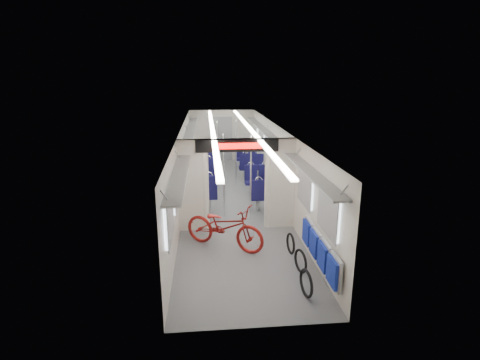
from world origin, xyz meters
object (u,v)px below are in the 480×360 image
(bike_hoop_b, at_px, (300,262))
(seat_bay_near_left, at_px, (201,182))
(seat_bay_far_right, at_px, (249,160))
(flip_bench, at_px, (320,250))
(seat_bay_near_right, at_px, (262,185))
(stanchion_near_right, at_px, (251,179))
(seat_bay_far_left, at_px, (202,159))
(bike_hoop_c, at_px, (291,245))
(stanchion_far_right, at_px, (236,153))
(stanchion_far_left, at_px, (218,155))
(bike_hoop_a, at_px, (306,284))
(stanchion_near_left, at_px, (224,176))
(bicycle, at_px, (224,226))

(bike_hoop_b, bearing_deg, seat_bay_near_left, 112.56)
(seat_bay_far_right, bearing_deg, bike_hoop_b, -89.14)
(flip_bench, height_order, seat_bay_near_right, seat_bay_near_right)
(seat_bay_near_left, height_order, stanchion_near_right, stanchion_near_right)
(flip_bench, xyz_separation_m, seat_bay_far_left, (-2.29, 8.30, -0.01))
(bike_hoop_c, bearing_deg, bike_hoop_b, -89.14)
(seat_bay_far_left, bearing_deg, bike_hoop_c, -74.75)
(flip_bench, distance_m, stanchion_far_right, 6.65)
(seat_bay_near_right, relative_size, stanchion_far_left, 0.84)
(bike_hoop_a, xyz_separation_m, stanchion_far_right, (-0.65, 7.15, 0.92))
(bike_hoop_b, distance_m, bike_hoop_c, 0.83)
(seat_bay_near_right, height_order, stanchion_near_left, stanchion_near_left)
(seat_bay_far_left, distance_m, stanchion_far_left, 2.14)
(bicycle, xyz_separation_m, seat_bay_near_right, (1.32, 3.11, 0.01))
(bicycle, bearing_deg, stanchion_near_left, 28.88)
(bike_hoop_a, height_order, stanchion_near_left, stanchion_near_left)
(bike_hoop_a, bearing_deg, seat_bay_near_left, 108.51)
(flip_bench, relative_size, seat_bay_far_left, 0.94)
(seat_bay_far_right, distance_m, stanchion_near_right, 5.13)
(bike_hoop_a, distance_m, seat_bay_far_right, 8.79)
(bike_hoop_c, relative_size, stanchion_near_right, 0.21)
(bike_hoop_b, xyz_separation_m, stanchion_near_right, (-0.65, 2.89, 0.93))
(flip_bench, bearing_deg, bicycle, 139.46)
(flip_bench, height_order, stanchion_near_right, stanchion_near_right)
(bike_hoop_c, bearing_deg, stanchion_near_right, 107.22)
(stanchion_near_left, bearing_deg, bike_hoop_c, -61.21)
(stanchion_far_left, bearing_deg, bike_hoop_b, -77.01)
(flip_bench, height_order, seat_bay_near_left, seat_bay_near_left)
(bicycle, relative_size, bike_hoop_b, 3.94)
(seat_bay_near_right, bearing_deg, bicycle, -112.92)
(stanchion_near_left, bearing_deg, seat_bay_far_right, 75.54)
(bike_hoop_b, relative_size, seat_bay_far_left, 0.22)
(stanchion_near_right, height_order, stanchion_far_right, same)
(stanchion_far_left, xyz_separation_m, stanchion_far_right, (0.65, 0.22, 0.00))
(seat_bay_far_right, bearing_deg, stanchion_near_right, -96.00)
(bicycle, xyz_separation_m, bike_hoop_c, (1.42, -0.44, -0.30))
(seat_bay_near_left, height_order, seat_bay_near_right, seat_bay_near_left)
(seat_bay_far_left, xyz_separation_m, stanchion_far_right, (1.23, -1.76, 0.58))
(flip_bench, height_order, seat_bay_far_left, seat_bay_far_left)
(seat_bay_far_left, height_order, stanchion_far_right, stanchion_far_right)
(bike_hoop_b, relative_size, seat_bay_near_left, 0.21)
(bicycle, bearing_deg, stanchion_far_right, 24.16)
(flip_bench, distance_m, stanchion_near_left, 3.87)
(stanchion_near_left, height_order, stanchion_far_left, same)
(bike_hoop_c, bearing_deg, stanchion_far_left, 104.81)
(bike_hoop_a, xyz_separation_m, stanchion_near_right, (-0.54, 3.72, 0.92))
(bicycle, relative_size, bike_hoop_a, 3.74)
(bike_hoop_c, distance_m, stanchion_near_right, 2.35)
(seat_bay_far_left, bearing_deg, bike_hoop_a, -78.08)
(bike_hoop_b, distance_m, stanchion_far_left, 6.33)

